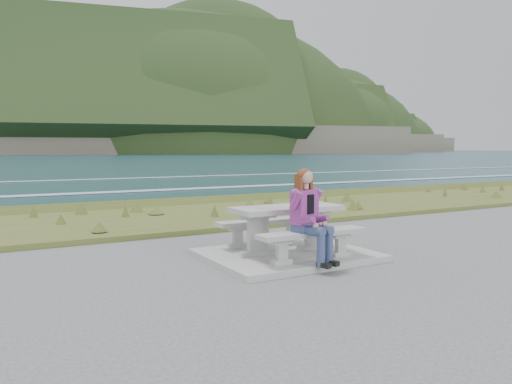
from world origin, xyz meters
TOP-DOWN VIEW (x-y plane):
  - concrete_slab at (0.00, 0.00)m, footprint 2.60×2.10m
  - picnic_table at (0.00, 0.00)m, footprint 1.80×0.75m
  - bench_landward at (0.00, -0.70)m, footprint 1.80×0.35m
  - bench_seaward at (0.00, 0.70)m, footprint 1.80×0.35m
  - grass_verge at (0.00, 5.00)m, footprint 160.00×4.50m
  - shore_drop at (0.00, 7.90)m, footprint 160.00×0.80m
  - ocean at (0.00, 25.09)m, footprint 1600.00×1600.00m
  - headland_range at (190.49, 398.49)m, footprint 729.83×363.95m
  - seated_woman at (-0.10, -0.83)m, footprint 0.53×0.75m

SIDE VIEW (x-z plane):
  - ocean at x=0.00m, z-range -1.79..-1.70m
  - grass_verge at x=0.00m, z-range -0.11..0.11m
  - shore_drop at x=0.00m, z-range -1.10..1.10m
  - concrete_slab at x=0.00m, z-range 0.00..0.10m
  - bench_landward at x=0.00m, z-range 0.22..0.67m
  - bench_seaward at x=0.00m, z-range 0.22..0.67m
  - seated_woman at x=-0.10m, z-range -0.08..1.31m
  - picnic_table at x=0.00m, z-range 0.31..1.06m
  - headland_range at x=190.49m, z-range -77.25..97.03m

